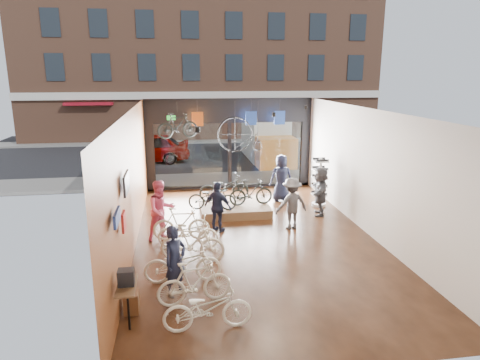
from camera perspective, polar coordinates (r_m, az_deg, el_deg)
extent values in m
cube|color=black|center=(12.95, 2.04, -7.84)|extent=(7.00, 12.00, 0.04)
cube|color=black|center=(12.06, 2.20, 9.34)|extent=(7.00, 12.00, 0.04)
cube|color=brown|center=(12.22, -14.32, -0.16)|extent=(0.04, 12.00, 3.80)
cube|color=beige|center=(13.46, 17.01, 0.95)|extent=(0.04, 12.00, 3.80)
cube|color=beige|center=(6.86, 11.68, -11.35)|extent=(7.00, 0.04, 3.80)
cube|color=#198C26|center=(17.77, -9.16, 8.20)|extent=(0.35, 0.06, 0.18)
cube|color=black|center=(27.33, -3.78, 3.86)|extent=(30.00, 18.00, 0.02)
cube|color=slate|center=(19.72, -1.82, 0.11)|extent=(30.00, 2.40, 0.12)
cube|color=slate|center=(31.25, -4.43, 5.27)|extent=(30.00, 2.00, 0.12)
cube|color=brown|center=(33.45, -5.00, 17.76)|extent=(26.00, 5.00, 14.00)
imported|color=gray|center=(24.19, -12.37, 4.19)|extent=(4.71, 1.89, 1.60)
imported|color=beige|center=(8.54, -4.36, -16.67)|extent=(1.73, 0.66, 0.90)
imported|color=beige|center=(9.38, -6.10, -13.45)|extent=(1.68, 0.73, 0.97)
imported|color=beige|center=(10.29, -7.66, -10.96)|extent=(1.83, 0.67, 0.95)
imported|color=beige|center=(11.33, -6.37, -8.31)|extent=(1.77, 0.85, 1.03)
imported|color=beige|center=(12.21, -6.96, -6.94)|extent=(1.82, 0.92, 0.91)
imported|color=beige|center=(12.75, -7.82, -5.82)|extent=(1.71, 0.60, 1.01)
cube|color=#4A291A|center=(15.16, -0.76, -3.85)|extent=(2.40, 1.80, 0.30)
imported|color=black|center=(14.47, -3.72, -2.36)|extent=(1.71, 0.89, 0.86)
imported|color=black|center=(14.95, 1.47, -1.64)|extent=(1.58, 0.56, 0.93)
imported|color=black|center=(15.48, -2.13, -1.03)|extent=(1.88, 0.79, 0.96)
imported|color=#161C33|center=(9.64, -8.63, -10.62)|extent=(0.70, 0.68, 1.62)
imported|color=#CC4C72|center=(12.77, -10.46, -4.00)|extent=(1.09, 1.00, 1.80)
imported|color=#161C33|center=(13.22, -2.97, -3.62)|extent=(0.98, 0.87, 1.60)
imported|color=#3F3F44|center=(13.54, 6.91, -3.14)|extent=(1.17, 0.82, 1.66)
imported|color=#161C33|center=(16.46, 5.52, 0.26)|extent=(0.89, 0.58, 1.81)
imported|color=#3F3F44|center=(15.03, 10.65, -1.50)|extent=(0.94, 1.64, 1.68)
imported|color=black|center=(16.12, -8.32, 7.20)|extent=(1.64, 0.95, 0.95)
cube|color=#CC5919|center=(17.12, -5.69, 8.09)|extent=(0.45, 0.03, 0.55)
cube|color=#1E3F99|center=(17.36, 1.50, 8.24)|extent=(0.45, 0.03, 0.55)
cube|color=#1E3F99|center=(17.61, 5.29, 8.26)|extent=(0.45, 0.03, 0.55)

